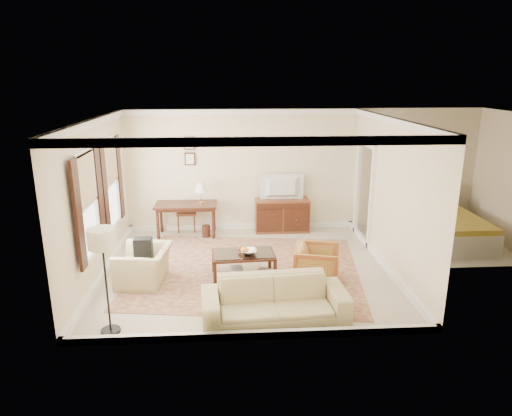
{
  "coord_description": "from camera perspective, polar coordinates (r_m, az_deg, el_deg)",
  "views": [
    {
      "loc": [
        -0.34,
        -8.22,
        3.63
      ],
      "look_at": [
        0.2,
        0.3,
        1.15
      ],
      "focal_mm": 32.0,
      "sensor_mm": 36.0,
      "label": 1
    }
  ],
  "objects": [
    {
      "name": "writing_desk",
      "position": [
        10.73,
        -8.73,
        -0.03
      ],
      "size": [
        1.42,
        0.71,
        0.78
      ],
      "color": "#401D12",
      "rests_on": "room_shell"
    },
    {
      "name": "book_b",
      "position": [
        8.5,
        0.19,
        -7.71
      ],
      "size": [
        0.25,
        0.16,
        0.38
      ],
      "primitive_type": "imported",
      "rotation": [
        0.0,
        0.0,
        -0.53
      ],
      "color": "brown",
      "rests_on": "coffee_table"
    },
    {
      "name": "tv",
      "position": [
        10.76,
        3.34,
        3.58
      ],
      "size": [
        0.98,
        0.56,
        0.13
      ],
      "primitive_type": "imported",
      "rotation": [
        0.0,
        0.0,
        3.14
      ],
      "color": "black",
      "rests_on": "sideboard"
    },
    {
      "name": "book_a",
      "position": [
        8.54,
        -3.14,
        -7.59
      ],
      "size": [
        0.28,
        0.08,
        0.38
      ],
      "primitive_type": "imported",
      "rotation": [
        0.0,
        0.0,
        0.16
      ],
      "color": "brown",
      "rests_on": "coffee_table"
    },
    {
      "name": "window_rear",
      "position": [
        9.64,
        -17.72,
        2.97
      ],
      "size": [
        0.12,
        1.56,
        1.8
      ],
      "primitive_type": null,
      "color": "#CCB284",
      "rests_on": "room_shell"
    },
    {
      "name": "desk_chair",
      "position": [
        11.1,
        -8.68,
        -0.23
      ],
      "size": [
        0.48,
        0.48,
        1.05
      ],
      "primitive_type": null,
      "rotation": [
        0.0,
        0.0,
        0.08
      ],
      "color": "brown",
      "rests_on": "room_shell"
    },
    {
      "name": "club_armchair",
      "position": [
        8.51,
        -13.88,
        -6.3
      ],
      "size": [
        0.77,
        1.08,
        0.88
      ],
      "primitive_type": "imported",
      "rotation": [
        0.0,
        0.0,
        -1.69
      ],
      "color": "tan",
      "rests_on": "room_shell"
    },
    {
      "name": "coffee_table",
      "position": [
        8.5,
        -1.58,
        -6.32
      ],
      "size": [
        1.19,
        0.75,
        0.49
      ],
      "rotation": [
        0.0,
        0.0,
        0.07
      ],
      "color": "#401D12",
      "rests_on": "room_shell"
    },
    {
      "name": "framed_prints",
      "position": [
        10.86,
        -8.3,
        7.08
      ],
      "size": [
        0.25,
        0.04,
        0.68
      ],
      "primitive_type": null,
      "color": "#401D12",
      "rests_on": "room_shell"
    },
    {
      "name": "annex_bedroom",
      "position": [
        11.04,
        22.53,
        -2.42
      ],
      "size": [
        3.0,
        2.7,
        2.9
      ],
      "color": "beige",
      "rests_on": "ground"
    },
    {
      "name": "window_front",
      "position": [
        8.15,
        -20.33,
        0.38
      ],
      "size": [
        0.12,
        1.56,
        1.8
      ],
      "primitive_type": null,
      "color": "#CCB284",
      "rests_on": "room_shell"
    },
    {
      "name": "desk_lamp",
      "position": [
        10.61,
        -6.88,
        1.87
      ],
      "size": [
        0.32,
        0.32,
        0.5
      ],
      "primitive_type": null,
      "color": "silver",
      "rests_on": "writing_desk"
    },
    {
      "name": "doorway",
      "position": [
        10.5,
        13.38,
        1.67
      ],
      "size": [
        0.1,
        1.12,
        2.25
      ],
      "primitive_type": null,
      "color": "white",
      "rests_on": "room_shell"
    },
    {
      "name": "fruit_bowl",
      "position": [
        8.41,
        -0.93,
        -5.38
      ],
      "size": [
        0.42,
        0.42,
        0.1
      ],
      "primitive_type": "imported",
      "color": "silver",
      "rests_on": "coffee_table"
    },
    {
      "name": "striped_armchair",
      "position": [
        8.31,
        7.62,
        -6.85
      ],
      "size": [
        0.88,
        0.92,
        0.79
      ],
      "primitive_type": "imported",
      "rotation": [
        0.0,
        0.0,
        1.33
      ],
      "color": "#9A4321",
      "rests_on": "room_shell"
    },
    {
      "name": "sofa",
      "position": [
        7.09,
        2.35,
        -10.6
      ],
      "size": [
        2.27,
        0.8,
        0.87
      ],
      "primitive_type": "imported",
      "rotation": [
        0.0,
        0.0,
        0.07
      ],
      "color": "tan",
      "rests_on": "room_shell"
    },
    {
      "name": "sideboard",
      "position": [
        11.0,
        3.25,
        -0.91
      ],
      "size": [
        1.29,
        0.5,
        0.79
      ],
      "primitive_type": "cube",
      "color": "brown",
      "rests_on": "room_shell"
    },
    {
      "name": "backpack",
      "position": [
        8.47,
        -13.92,
        -4.65
      ],
      "size": [
        0.29,
        0.36,
        0.4
      ],
      "primitive_type": "cube",
      "rotation": [
        0.0,
        0.0,
        -1.82
      ],
      "color": "black",
      "rests_on": "club_armchair"
    },
    {
      "name": "floor_lamp",
      "position": [
        6.72,
        -18.64,
        -4.56
      ],
      "size": [
        0.4,
        0.4,
        1.6
      ],
      "color": "black",
      "rests_on": "room_shell"
    },
    {
      "name": "rug",
      "position": [
        8.94,
        -1.19,
        -7.72
      ],
      "size": [
        4.7,
        4.18,
        0.01
      ],
      "primitive_type": "cube",
      "rotation": [
        0.0,
        0.0,
        -0.13
      ],
      "color": "#5A231E",
      "rests_on": "room_shell"
    },
    {
      "name": "room_shell",
      "position": [
        8.31,
        -1.26,
        8.18
      ],
      "size": [
        5.51,
        5.01,
        2.91
      ],
      "color": "beige",
      "rests_on": "ground"
    }
  ]
}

